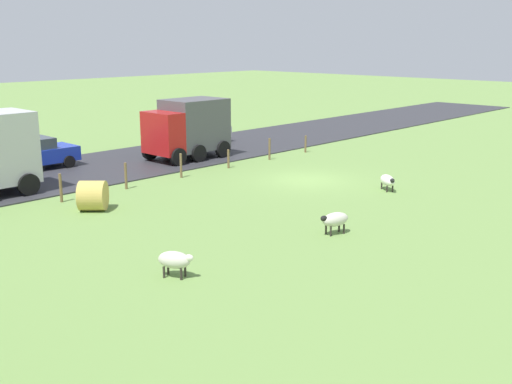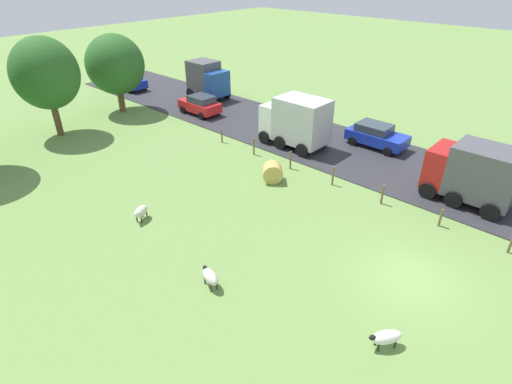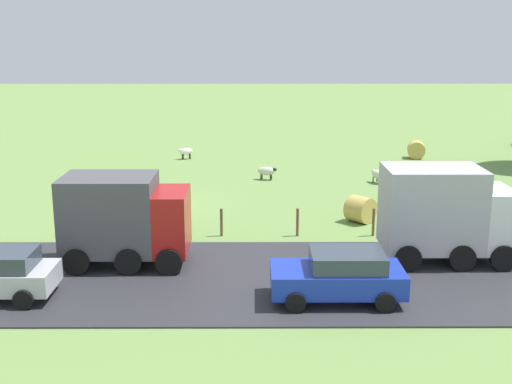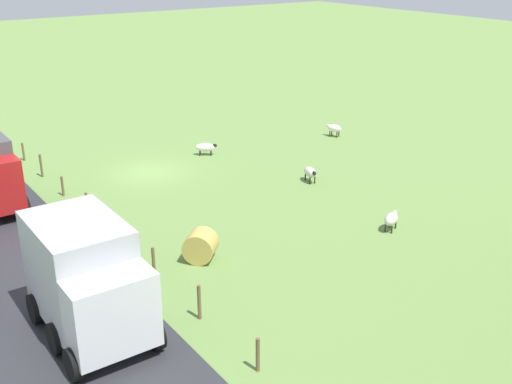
{
  "view_description": "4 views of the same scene",
  "coord_description": "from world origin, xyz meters",
  "px_view_note": "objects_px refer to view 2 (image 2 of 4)",
  "views": [
    {
      "loc": [
        -18.23,
        22.8,
        6.62
      ],
      "look_at": [
        -2.61,
        6.34,
        0.99
      ],
      "focal_mm": 42.91,
      "sensor_mm": 36.0,
      "label": 1
    },
    {
      "loc": [
        -14.27,
        -4.03,
        12.0
      ],
      "look_at": [
        -1.14,
        7.95,
        1.72
      ],
      "focal_mm": 28.37,
      "sensor_mm": 36.0,
      "label": 2
    },
    {
      "loc": [
        31.64,
        5.25,
        8.52
      ],
      "look_at": [
        1.24,
        5.36,
        1.05
      ],
      "focal_mm": 45.8,
      "sensor_mm": 36.0,
      "label": 3
    },
    {
      "loc": [
        13.27,
        28.78,
        11.23
      ],
      "look_at": [
        -0.86,
        8.67,
        1.5
      ],
      "focal_mm": 43.68,
      "sensor_mm": 36.0,
      "label": 4
    }
  ],
  "objects_px": {
    "truck_2": "(207,80)",
    "car_3": "(376,135)",
    "tree_1": "(115,65)",
    "car_2": "(128,81)",
    "sheep_3": "(386,337)",
    "hay_bale_0": "(273,172)",
    "sheep_1": "(210,276)",
    "tree_3": "(45,74)",
    "truck_0": "(296,121)",
    "sheep_0": "(141,211)",
    "car_0": "(200,104)",
    "truck_1": "(474,173)"
  },
  "relations": [
    {
      "from": "truck_2",
      "to": "truck_1",
      "type": "bearing_deg",
      "value": -97.12
    },
    {
      "from": "truck_0",
      "to": "car_0",
      "type": "xyz_separation_m",
      "value": [
        -0.1,
        10.43,
        -1.02
      ]
    },
    {
      "from": "sheep_3",
      "to": "hay_bale_0",
      "type": "distance_m",
      "value": 12.91
    },
    {
      "from": "truck_1",
      "to": "sheep_1",
      "type": "bearing_deg",
      "value": 158.88
    },
    {
      "from": "hay_bale_0",
      "to": "truck_2",
      "type": "distance_m",
      "value": 18.07
    },
    {
      "from": "truck_2",
      "to": "car_0",
      "type": "bearing_deg",
      "value": -139.79
    },
    {
      "from": "truck_1",
      "to": "car_3",
      "type": "distance_m",
      "value": 8.42
    },
    {
      "from": "truck_1",
      "to": "truck_2",
      "type": "relative_size",
      "value": 1.2
    },
    {
      "from": "sheep_0",
      "to": "tree_1",
      "type": "bearing_deg",
      "value": 61.3
    },
    {
      "from": "sheep_1",
      "to": "hay_bale_0",
      "type": "distance_m",
      "value": 9.79
    },
    {
      "from": "tree_1",
      "to": "tree_3",
      "type": "bearing_deg",
      "value": -167.42
    },
    {
      "from": "sheep_0",
      "to": "truck_0",
      "type": "bearing_deg",
      "value": -0.1
    },
    {
      "from": "sheep_3",
      "to": "tree_1",
      "type": "xyz_separation_m",
      "value": [
        7.75,
        29.61,
        3.66
      ]
    },
    {
      "from": "sheep_0",
      "to": "sheep_3",
      "type": "relative_size",
      "value": 0.93
    },
    {
      "from": "tree_3",
      "to": "car_3",
      "type": "bearing_deg",
      "value": -53.08
    },
    {
      "from": "sheep_1",
      "to": "truck_1",
      "type": "xyz_separation_m",
      "value": [
        14.44,
        -5.58,
        1.31
      ]
    },
    {
      "from": "truck_1",
      "to": "car_2",
      "type": "relative_size",
      "value": 1.02
    },
    {
      "from": "tree_1",
      "to": "car_3",
      "type": "height_order",
      "value": "tree_1"
    },
    {
      "from": "sheep_1",
      "to": "tree_3",
      "type": "bearing_deg",
      "value": 80.8
    },
    {
      "from": "hay_bale_0",
      "to": "tree_1",
      "type": "xyz_separation_m",
      "value": [
        0.98,
        18.62,
        3.53
      ]
    },
    {
      "from": "sheep_1",
      "to": "tree_1",
      "type": "height_order",
      "value": "tree_1"
    },
    {
      "from": "hay_bale_0",
      "to": "truck_0",
      "type": "xyz_separation_m",
      "value": [
        5.24,
        2.27,
        1.34
      ]
    },
    {
      "from": "tree_1",
      "to": "car_3",
      "type": "xyz_separation_m",
      "value": [
        8.12,
        -20.75,
        -3.22
      ]
    },
    {
      "from": "tree_3",
      "to": "sheep_1",
      "type": "bearing_deg",
      "value": -99.2
    },
    {
      "from": "sheep_0",
      "to": "truck_0",
      "type": "xyz_separation_m",
      "value": [
        13.2,
        -0.02,
        1.43
      ]
    },
    {
      "from": "tree_3",
      "to": "truck_2",
      "type": "height_order",
      "value": "tree_3"
    },
    {
      "from": "sheep_3",
      "to": "truck_2",
      "type": "height_order",
      "value": "truck_2"
    },
    {
      "from": "tree_1",
      "to": "sheep_3",
      "type": "bearing_deg",
      "value": -104.66
    },
    {
      "from": "truck_2",
      "to": "car_3",
      "type": "relative_size",
      "value": 0.9
    },
    {
      "from": "sheep_3",
      "to": "tree_3",
      "type": "bearing_deg",
      "value": 87.26
    },
    {
      "from": "tree_3",
      "to": "car_3",
      "type": "distance_m",
      "value": 24.48
    },
    {
      "from": "sheep_3",
      "to": "hay_bale_0",
      "type": "relative_size",
      "value": 1.01
    },
    {
      "from": "hay_bale_0",
      "to": "tree_3",
      "type": "height_order",
      "value": "tree_3"
    },
    {
      "from": "tree_3",
      "to": "truck_2",
      "type": "distance_m",
      "value": 14.53
    },
    {
      "from": "tree_3",
      "to": "car_0",
      "type": "height_order",
      "value": "tree_3"
    },
    {
      "from": "tree_1",
      "to": "car_2",
      "type": "relative_size",
      "value": 1.49
    },
    {
      "from": "truck_1",
      "to": "truck_2",
      "type": "bearing_deg",
      "value": 82.88
    },
    {
      "from": "truck_0",
      "to": "car_3",
      "type": "xyz_separation_m",
      "value": [
        3.86,
        -4.41,
        -1.03
      ]
    },
    {
      "from": "sheep_1",
      "to": "tree_1",
      "type": "relative_size",
      "value": 0.18
    },
    {
      "from": "tree_1",
      "to": "truck_0",
      "type": "xyz_separation_m",
      "value": [
        4.26,
        -16.35,
        -2.18
      ]
    },
    {
      "from": "truck_2",
      "to": "tree_3",
      "type": "bearing_deg",
      "value": 174.19
    },
    {
      "from": "sheep_3",
      "to": "tree_1",
      "type": "height_order",
      "value": "tree_1"
    },
    {
      "from": "truck_0",
      "to": "tree_3",
      "type": "bearing_deg",
      "value": 125.54
    },
    {
      "from": "hay_bale_0",
      "to": "tree_1",
      "type": "bearing_deg",
      "value": 86.99
    },
    {
      "from": "truck_0",
      "to": "car_0",
      "type": "relative_size",
      "value": 1.25
    },
    {
      "from": "sheep_1",
      "to": "sheep_3",
      "type": "relative_size",
      "value": 0.99
    },
    {
      "from": "truck_0",
      "to": "car_2",
      "type": "height_order",
      "value": "truck_0"
    },
    {
      "from": "hay_bale_0",
      "to": "truck_2",
      "type": "xyz_separation_m",
      "value": [
        8.75,
        15.75,
        1.27
      ]
    },
    {
      "from": "tree_1",
      "to": "tree_3",
      "type": "xyz_separation_m",
      "value": [
        -6.4,
        -1.43,
        0.63
      ]
    },
    {
      "from": "sheep_3",
      "to": "hay_bale_0",
      "type": "xyz_separation_m",
      "value": [
        6.77,
        10.99,
        0.13
      ]
    }
  ]
}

